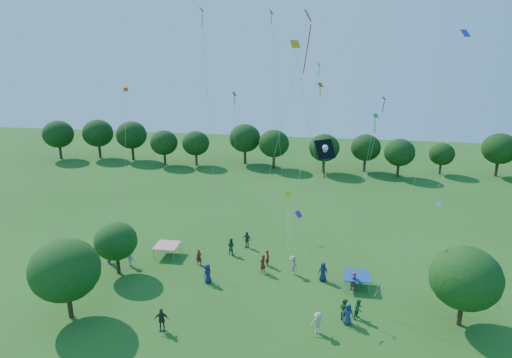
# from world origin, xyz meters

# --- Properties ---
(near_tree_west) EXTENTS (5.14, 5.14, 6.29)m
(near_tree_west) POSITION_xyz_m (-13.86, 11.89, 3.97)
(near_tree_west) COLOR #422B19
(near_tree_west) RESTS_ON ground
(near_tree_north) EXTENTS (3.75, 3.75, 4.84)m
(near_tree_north) POSITION_xyz_m (-13.27, 18.79, 3.15)
(near_tree_north) COLOR #422B19
(near_tree_north) RESTS_ON ground
(near_tree_east) EXTENTS (5.04, 5.04, 6.12)m
(near_tree_east) POSITION_xyz_m (14.91, 15.53, 3.84)
(near_tree_east) COLOR #422B19
(near_tree_east) RESTS_ON ground
(treeline) EXTENTS (88.01, 8.77, 6.77)m
(treeline) POSITION_xyz_m (-1.73, 55.43, 4.09)
(treeline) COLOR #422B19
(treeline) RESTS_ON ground
(tent_red_stripe) EXTENTS (2.20, 2.20, 1.10)m
(tent_red_stripe) POSITION_xyz_m (-10.16, 22.85, 1.04)
(tent_red_stripe) COLOR red
(tent_red_stripe) RESTS_ON ground
(tent_blue) EXTENTS (2.20, 2.20, 1.10)m
(tent_blue) POSITION_xyz_m (7.69, 19.81, 1.04)
(tent_blue) COLOR navy
(tent_blue) RESTS_ON ground
(crowd_person_0) EXTENTS (0.93, 0.63, 1.72)m
(crowd_person_0) POSITION_xyz_m (4.86, 20.36, 0.86)
(crowd_person_0) COLOR #1A224C
(crowd_person_0) RESTS_ON ground
(crowd_person_1) EXTENTS (0.57, 0.38, 1.52)m
(crowd_person_1) POSITION_xyz_m (-6.57, 21.47, 0.76)
(crowd_person_1) COLOR maroon
(crowd_person_1) RESTS_ON ground
(crowd_person_2) EXTENTS (0.93, 0.99, 1.79)m
(crowd_person_2) POSITION_xyz_m (6.55, 14.79, 0.90)
(crowd_person_2) COLOR #2B652B
(crowd_person_2) RESTS_ON ground
(crowd_person_3) EXTENTS (1.15, 1.23, 1.78)m
(crowd_person_3) POSITION_xyz_m (2.19, 21.07, 0.89)
(crowd_person_3) COLOR #A49083
(crowd_person_3) RESTS_ON ground
(crowd_person_5) EXTENTS (1.62, 0.94, 1.64)m
(crowd_person_5) POSITION_xyz_m (7.39, 19.15, 0.82)
(crowd_person_5) COLOR #A4609F
(crowd_person_5) RESTS_ON ground
(crowd_person_6) EXTENTS (0.93, 0.67, 1.69)m
(crowd_person_6) POSITION_xyz_m (6.79, 14.31, 0.85)
(crowd_person_6) COLOR navy
(crowd_person_6) RESTS_ON ground
(crowd_person_7) EXTENTS (0.43, 0.62, 1.57)m
(crowd_person_7) POSITION_xyz_m (-0.24, 22.29, 0.79)
(crowd_person_7) COLOR maroon
(crowd_person_7) RESTS_ON ground
(crowd_person_8) EXTENTS (0.80, 0.91, 1.63)m
(crowd_person_8) POSITION_xyz_m (7.61, 15.15, 0.81)
(crowd_person_8) COLOR #285E30
(crowd_person_8) RESTS_ON ground
(crowd_person_9) EXTENTS (1.14, 0.78, 1.60)m
(crowd_person_9) POSITION_xyz_m (-12.79, 20.30, 0.80)
(crowd_person_9) COLOR #A9A187
(crowd_person_9) RESTS_ON ground
(crowd_person_10) EXTENTS (1.09, 0.81, 1.69)m
(crowd_person_10) POSITION_xyz_m (-2.85, 25.83, 0.84)
(crowd_person_10) COLOR #463D38
(crowd_person_10) RESTS_ON ground
(crowd_person_11) EXTENTS (1.53, 1.62, 1.76)m
(crowd_person_11) POSITION_xyz_m (-14.96, 20.44, 0.88)
(crowd_person_11) COLOR #814E87
(crowd_person_11) RESTS_ON ground
(crowd_person_12) EXTENTS (0.79, 0.97, 1.73)m
(crowd_person_12) POSITION_xyz_m (-4.94, 18.49, 0.86)
(crowd_person_12) COLOR navy
(crowd_person_12) RESTS_ON ground
(crowd_person_13) EXTENTS (0.71, 0.78, 1.77)m
(crowd_person_13) POSITION_xyz_m (-0.51, 20.94, 0.88)
(crowd_person_13) COLOR maroon
(crowd_person_13) RESTS_ON ground
(crowd_person_14) EXTENTS (0.93, 0.73, 1.67)m
(crowd_person_14) POSITION_xyz_m (-4.09, 24.07, 0.84)
(crowd_person_14) COLOR #255736
(crowd_person_14) RESTS_ON ground
(crowd_person_15) EXTENTS (1.17, 0.69, 1.69)m
(crowd_person_15) POSITION_xyz_m (4.66, 12.84, 0.84)
(crowd_person_15) COLOR #BBB496
(crowd_person_15) RESTS_ON ground
(crowd_person_16) EXTENTS (1.12, 0.70, 1.76)m
(crowd_person_16) POSITION_xyz_m (-6.48, 11.40, 0.88)
(crowd_person_16) COLOR #39362E
(crowd_person_16) RESTS_ON ground
(pirate_kite) EXTENTS (1.71, 1.66, 12.83)m
(pirate_kite) POSITION_xyz_m (4.58, 12.62, 13.43)
(pirate_kite) COLOR black
(red_high_kite) EXTENTS (4.81, 1.54, 20.58)m
(red_high_kite) POSITION_xyz_m (2.50, 14.11, 18.12)
(red_high_kite) COLOR red
(small_kite_0) EXTENTS (3.12, 1.61, 15.28)m
(small_kite_0) POSITION_xyz_m (3.23, 24.10, 12.75)
(small_kite_0) COLOR #C84F0B
(small_kite_1) EXTENTS (1.83, 6.78, 14.20)m
(small_kite_1) POSITION_xyz_m (-14.83, 25.77, 11.11)
(small_kite_1) COLOR #FF3E0D
(small_kite_2) EXTENTS (1.08, 7.24, 3.43)m
(small_kite_2) POSITION_xyz_m (0.93, 29.12, 4.00)
(small_kite_2) COLOR yellow
(small_kite_3) EXTENTS (2.39, 6.67, 16.66)m
(small_kite_3) POSITION_xyz_m (3.00, 27.81, 13.40)
(small_kite_3) COLOR #298E19
(small_kite_4) EXTENTS (5.86, 5.50, 19.52)m
(small_kite_4) POSITION_xyz_m (13.14, 20.27, 16.58)
(small_kite_4) COLOR #1241B8
(small_kite_5) EXTENTS (1.03, 1.67, 6.31)m
(small_kite_5) POSITION_xyz_m (2.89, 16.88, 6.61)
(small_kite_5) COLOR #891681
(small_kite_6) EXTENTS (3.90, 0.99, 8.23)m
(small_kite_6) POSITION_xyz_m (11.67, 15.62, 7.59)
(small_kite_6) COLOR white
(small_kite_7) EXTENTS (1.14, 0.61, 21.16)m
(small_kite_7) POSITION_xyz_m (-5.00, 20.46, 16.44)
(small_kite_7) COLOR #0DACC9
(small_kite_8) EXTENTS (6.81, 2.70, 20.28)m
(small_kite_8) POSITION_xyz_m (14.14, 14.34, 16.76)
(small_kite_8) COLOR red
(small_kite_9) EXTENTS (4.14, 1.19, 18.83)m
(small_kite_9) POSITION_xyz_m (3.56, 12.28, 15.16)
(small_kite_9) COLOR #FF980D
(small_kite_10) EXTENTS (2.27, 3.61, 21.21)m
(small_kite_10) POSITION_xyz_m (0.02, 25.23, 15.71)
(small_kite_10) COLOR orange
(small_kite_11) EXTENTS (1.81, 0.48, 13.29)m
(small_kite_11) POSITION_xyz_m (7.94, 21.02, 11.00)
(small_kite_11) COLOR green
(small_kite_12) EXTENTS (2.73, 2.83, 14.30)m
(small_kite_12) POSITION_xyz_m (8.44, 22.84, 11.33)
(small_kite_12) COLOR #1915D8
(small_kite_13) EXTENTS (0.39, 0.92, 14.54)m
(small_kite_13) POSITION_xyz_m (-3.34, 23.06, 11.72)
(small_kite_13) COLOR #AD1CA0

